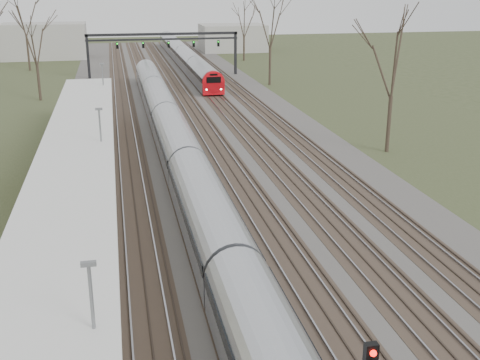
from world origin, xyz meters
name	(u,v)px	position (x,y,z in m)	size (l,w,h in m)	color
track_bed	(192,123)	(0.26, 55.00, 0.06)	(24.00, 160.00, 0.22)	#474442
platform	(84,183)	(-9.05, 37.50, 0.50)	(3.50, 69.00, 1.00)	#9E9B93
canopy	(76,150)	(-9.05, 32.99, 3.93)	(4.10, 50.00, 3.11)	slate
signal_gantry	(163,41)	(0.29, 84.99, 4.91)	(21.00, 0.59, 6.08)	black
tree_east_far	(394,59)	(14.00, 42.00, 7.29)	(5.00, 5.00, 10.30)	#2D231C
train_near	(176,142)	(-2.50, 42.97, 1.48)	(2.62, 75.21, 3.05)	#A3A6AD
train_far	(183,55)	(4.50, 97.86, 1.48)	(2.62, 60.21, 3.05)	#A3A6AD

